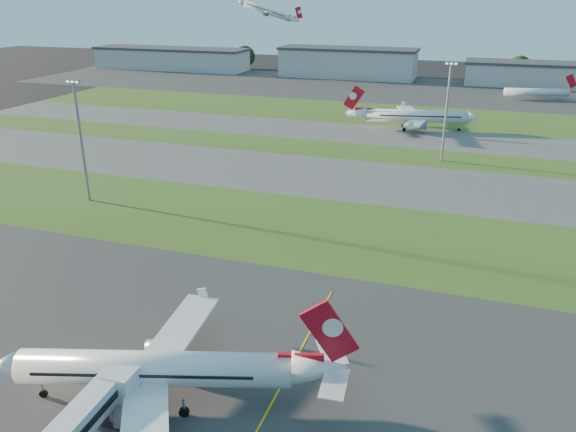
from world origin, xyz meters
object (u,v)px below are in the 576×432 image
at_px(airliner_parked, 158,369).
at_px(light_mast_west, 80,133).
at_px(mini_jet_near, 537,92).
at_px(airliner_taxiing, 415,116).
at_px(light_mast_centre, 447,106).

xyz_separation_m(airliner_parked, light_mast_west, (-48.10, 51.35, 10.77)).
height_order(airliner_parked, mini_jet_near, airliner_parked).
relative_size(airliner_taxiing, mini_jet_near, 1.40).
relative_size(airliner_taxiing, light_mast_west, 1.54).
relative_size(airliner_taxiing, light_mast_centre, 1.54).
xyz_separation_m(airliner_taxiing, light_mast_west, (-58.54, -90.85, 10.42)).
distance_m(airliner_parked, light_mast_west, 71.18).
bearing_deg(airliner_taxiing, light_mast_centre, 96.59).
height_order(airliner_taxiing, light_mast_centre, light_mast_centre).
relative_size(airliner_parked, light_mast_west, 1.39).
bearing_deg(light_mast_west, airliner_taxiing, 57.21).
distance_m(mini_jet_near, light_mast_centre, 111.77).
bearing_deg(mini_jet_near, airliner_parked, -115.34).
bearing_deg(light_mast_west, airliner_parked, -46.87).
bearing_deg(airliner_parked, mini_jet_near, 59.27).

